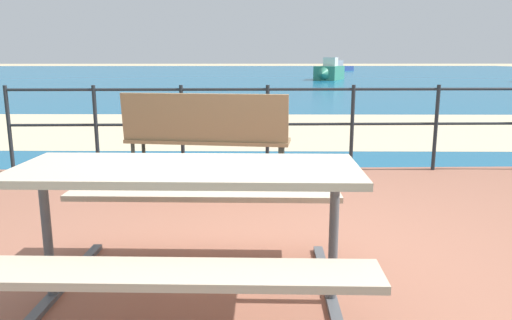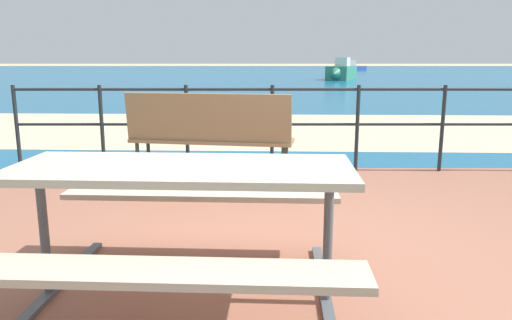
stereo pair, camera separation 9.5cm
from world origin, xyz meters
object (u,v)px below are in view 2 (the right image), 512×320
object	(u,v)px
picnic_table	(181,200)
boat_far	(339,72)
park_bench	(208,131)
boat_mid	(350,67)

from	to	relation	value
picnic_table	boat_far	world-z (taller)	boat_far
picnic_table	park_bench	world-z (taller)	park_bench
picnic_table	boat_mid	xyz separation A→B (m)	(10.86, 51.41, -0.26)
picnic_table	park_bench	xyz separation A→B (m)	(-0.09, 2.46, 0.01)
park_bench	boat_mid	distance (m)	50.15
boat_mid	boat_far	world-z (taller)	boat_far
boat_mid	boat_far	xyz separation A→B (m)	(-5.07, -22.54, 0.14)
park_bench	boat_far	world-z (taller)	boat_far
picnic_table	boat_mid	size ratio (longest dim) A/B	0.50
boat_mid	boat_far	bearing A→B (deg)	-140.10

